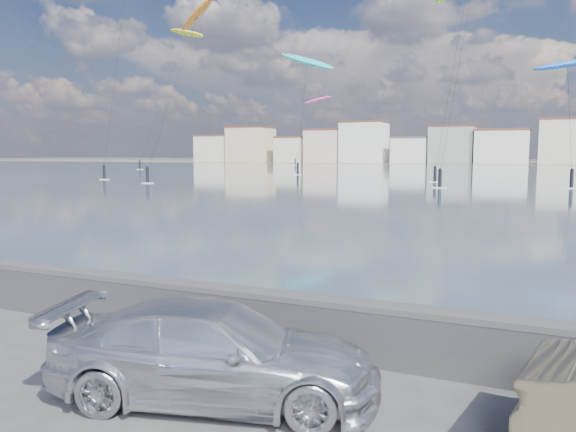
# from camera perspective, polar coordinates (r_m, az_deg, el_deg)

# --- Properties ---
(ground) EXTENTS (700.00, 700.00, 0.00)m
(ground) POSITION_cam_1_polar(r_m,az_deg,el_deg) (8.70, -17.86, -17.01)
(ground) COLOR #333335
(ground) RESTS_ON ground
(bay_water) EXTENTS (500.00, 177.00, 0.00)m
(bay_water) POSITION_cam_1_polar(r_m,az_deg,el_deg) (97.59, 21.04, 3.96)
(bay_water) COLOR #374A56
(bay_water) RESTS_ON ground
(far_shore_strip) EXTENTS (500.00, 60.00, 0.00)m
(far_shore_strip) POSITION_cam_1_polar(r_m,az_deg,el_deg) (205.98, 22.77, 4.94)
(far_shore_strip) COLOR #4C473D
(far_shore_strip) RESTS_ON ground
(seawall) EXTENTS (400.00, 0.36, 1.08)m
(seawall) POSITION_cam_1_polar(r_m,az_deg,el_deg) (10.54, -7.98, -9.25)
(seawall) COLOR #28282B
(seawall) RESTS_ON ground
(far_buildings) EXTENTS (240.79, 13.26, 14.60)m
(far_buildings) POSITION_cam_1_polar(r_m,az_deg,el_deg) (191.94, 23.13, 6.65)
(far_buildings) COLOR beige
(far_buildings) RESTS_ON ground
(car_silver) EXTENTS (4.91, 2.98, 1.33)m
(car_silver) POSITION_cam_1_polar(r_m,az_deg,el_deg) (8.06, -7.45, -13.58)
(car_silver) COLOR silver
(car_silver) RESTS_ON ground
(kitesurfer_0) EXTENTS (10.69, 10.30, 21.35)m
(kitesurfer_0) POSITION_cam_1_polar(r_m,az_deg,el_deg) (98.74, 1.94, 15.36)
(kitesurfer_0) COLOR #19BFBF
(kitesurfer_0) RESTS_ON ground
(kitesurfer_10) EXTENTS (7.83, 11.83, 14.18)m
(kitesurfer_10) POSITION_cam_1_polar(r_m,az_deg,el_deg) (70.91, 26.53, 13.43)
(kitesurfer_10) COLOR blue
(kitesurfer_10) RESTS_ON ground
(kitesurfer_12) EXTENTS (8.88, 15.44, 21.49)m
(kitesurfer_12) POSITION_cam_1_polar(r_m,az_deg,el_deg) (174.96, 3.02, 11.63)
(kitesurfer_12) COLOR #E5338C
(kitesurfer_12) RESTS_ON ground
(kitesurfer_15) EXTENTS (9.47, 17.18, 32.66)m
(kitesurfer_15) POSITION_cam_1_polar(r_m,az_deg,el_deg) (136.90, -10.29, 17.68)
(kitesurfer_15) COLOR yellow
(kitesurfer_15) RESTS_ON ground
(kitesurfer_16) EXTENTS (7.95, 16.28, 24.14)m
(kitesurfer_16) POSITION_cam_1_polar(r_m,az_deg,el_deg) (79.49, -9.24, 19.40)
(kitesurfer_16) COLOR orange
(kitesurfer_16) RESTS_ON ground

